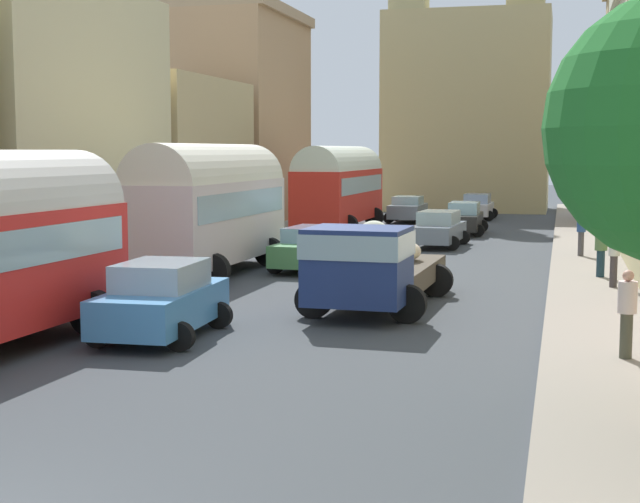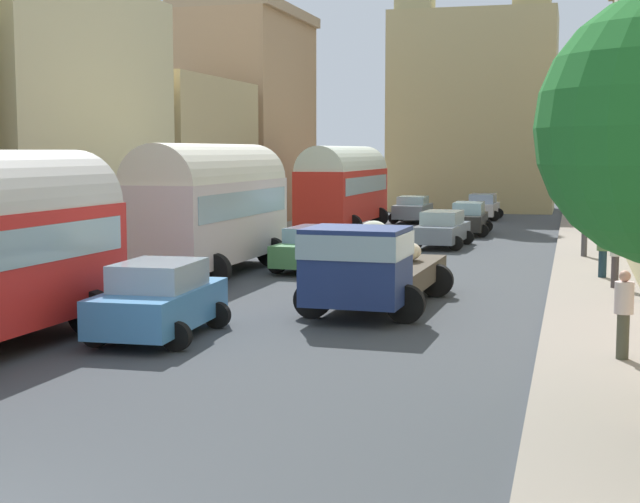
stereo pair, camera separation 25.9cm
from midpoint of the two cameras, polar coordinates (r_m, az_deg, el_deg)
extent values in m
plane|color=#3F4449|center=(35.77, 4.69, -0.28)|extent=(154.00, 154.00, 0.00)
cube|color=#9A9E93|center=(37.75, -6.20, 0.15)|extent=(2.50, 70.00, 0.14)
cube|color=gray|center=(35.19, 16.37, -0.51)|extent=(2.50, 70.00, 0.14)
cube|color=beige|center=(33.61, -16.76, 7.27)|extent=(5.50, 10.71, 9.61)
cube|color=tan|center=(42.85, -8.48, 5.58)|extent=(4.42, 9.46, 7.23)
cube|color=tan|center=(52.79, -4.23, 7.93)|extent=(5.10, 10.01, 11.27)
cube|color=tan|center=(53.30, -4.29, 14.30)|extent=(5.61, 10.01, 0.56)
cube|color=tan|center=(64.03, 9.48, 8.35)|extent=(10.74, 6.87, 13.04)
cube|color=tan|center=(63.04, 5.91, 11.46)|extent=(2.36, 2.36, 19.67)
cube|color=tan|center=(62.27, 12.89, 11.40)|extent=(2.36, 2.36, 19.67)
cylinder|color=black|center=(22.25, -18.69, -3.26)|extent=(1.00, 0.35, 1.00)
cylinder|color=black|center=(20.96, -13.48, -3.67)|extent=(1.00, 0.35, 1.00)
cube|color=silver|center=(30.44, -6.44, 1.91)|extent=(2.57, 8.42, 2.54)
cylinder|color=silver|center=(30.37, -6.47, 4.30)|extent=(2.52, 8.25, 2.40)
cube|color=#99B7C6|center=(30.41, -6.45, 2.96)|extent=(2.61, 7.75, 0.81)
cylinder|color=black|center=(33.39, -6.56, 0.10)|extent=(1.00, 0.35, 1.00)
cylinder|color=black|center=(32.57, -2.77, -0.02)|extent=(1.00, 0.35, 1.00)
cylinder|color=black|center=(28.70, -10.54, -0.97)|extent=(1.00, 0.35, 1.00)
cylinder|color=black|center=(27.74, -6.23, -1.15)|extent=(1.00, 0.35, 1.00)
cube|color=red|center=(47.14, 1.63, 3.46)|extent=(2.64, 9.41, 2.55)
cylinder|color=silver|center=(47.10, 1.63, 5.01)|extent=(2.59, 9.22, 2.39)
cube|color=#99B7C6|center=(47.12, 1.63, 4.14)|extent=(2.67, 8.66, 0.82)
cylinder|color=black|center=(50.31, 1.19, 2.18)|extent=(1.00, 0.35, 1.00)
cylinder|color=black|center=(49.76, 3.77, 2.12)|extent=(1.00, 0.35, 1.00)
cylinder|color=black|center=(44.76, -0.76, 1.68)|extent=(1.00, 0.35, 1.00)
cylinder|color=black|center=(44.13, 2.11, 1.61)|extent=(1.00, 0.35, 1.00)
cube|color=navy|center=(21.85, 2.58, -0.86)|extent=(2.36, 2.05, 1.79)
cube|color=#99B7C6|center=(21.79, 2.58, 0.45)|extent=(2.41, 2.13, 0.57)
cube|color=#50473B|center=(25.24, 4.54, -1.34)|extent=(2.46, 4.98, 0.55)
ellipsoid|color=beige|center=(25.58, 5.59, 0.00)|extent=(0.78, 0.93, 0.56)
ellipsoid|color=beige|center=(25.87, 5.66, 0.03)|extent=(1.07, 1.18, 0.52)
ellipsoid|color=beige|center=(25.52, 5.30, -0.01)|extent=(1.11, 1.04, 0.56)
ellipsoid|color=beige|center=(24.38, 3.06, 0.58)|extent=(0.93, 1.01, 0.54)
ellipsoid|color=beige|center=(24.59, 3.73, 0.43)|extent=(1.08, 1.02, 0.47)
ellipsoid|color=beige|center=(24.54, 4.32, 0.65)|extent=(1.15, 1.17, 0.55)
ellipsoid|color=silver|center=(24.79, 3.62, 1.33)|extent=(0.85, 0.72, 0.49)
cylinder|color=black|center=(21.93, 5.61, -3.23)|extent=(0.90, 0.32, 0.90)
cylinder|color=black|center=(22.49, -0.13, -2.96)|extent=(0.90, 0.32, 0.90)
cylinder|color=black|center=(25.94, 7.45, -1.78)|extent=(0.90, 0.31, 0.90)
cylinder|color=black|center=(26.42, 2.54, -1.59)|extent=(0.90, 0.31, 0.90)
cube|color=slate|center=(39.33, 7.66, 1.17)|extent=(1.92, 4.37, 0.69)
cube|color=#A2B8BB|center=(39.28, 7.67, 2.07)|extent=(1.59, 2.31, 0.55)
cylinder|color=black|center=(37.91, 8.49, 0.49)|extent=(0.60, 0.21, 0.60)
cylinder|color=black|center=(38.24, 6.06, 0.57)|extent=(0.60, 0.21, 0.60)
cylinder|color=black|center=(40.51, 9.17, 0.84)|extent=(0.60, 0.21, 0.60)
cylinder|color=black|center=(40.82, 6.88, 0.92)|extent=(0.60, 0.21, 0.60)
cube|color=black|center=(45.37, 9.24, 1.83)|extent=(1.60, 4.33, 0.73)
cube|color=#94C0D2|center=(45.32, 9.25, 2.64)|extent=(1.38, 2.26, 0.56)
cylinder|color=black|center=(44.00, 10.07, 1.25)|extent=(0.60, 0.21, 0.60)
cylinder|color=black|center=(44.14, 8.08, 1.30)|extent=(0.60, 0.21, 0.60)
cylinder|color=black|center=(46.66, 10.32, 1.52)|extent=(0.60, 0.21, 0.60)
cylinder|color=black|center=(46.79, 8.44, 1.57)|extent=(0.60, 0.21, 0.60)
cube|color=silver|center=(55.30, 10.06, 2.57)|extent=(1.67, 3.85, 0.68)
cube|color=#93ABCD|center=(55.27, 10.07, 3.21)|extent=(1.44, 2.01, 0.56)
cylinder|color=black|center=(54.07, 10.74, 2.14)|extent=(0.60, 0.21, 0.60)
cylinder|color=black|center=(54.25, 9.08, 2.19)|extent=(0.60, 0.21, 0.60)
cylinder|color=black|center=(56.41, 10.99, 2.30)|extent=(0.60, 0.21, 0.60)
cylinder|color=black|center=(56.59, 9.39, 2.34)|extent=(0.60, 0.21, 0.60)
cube|color=#458BCC|center=(20.43, -9.45, -3.35)|extent=(1.94, 4.10, 0.80)
cube|color=#A5BDCD|center=(20.33, -9.48, -1.43)|extent=(1.65, 2.16, 0.58)
cylinder|color=black|center=(21.97, -10.34, -3.68)|extent=(0.60, 0.21, 0.60)
cylinder|color=black|center=(21.34, -5.95, -3.90)|extent=(0.60, 0.21, 0.60)
cylinder|color=black|center=(19.74, -13.20, -4.86)|extent=(0.60, 0.21, 0.60)
cylinder|color=black|center=(19.04, -8.37, -5.17)|extent=(0.60, 0.21, 0.60)
cube|color=#4D9051|center=(31.50, -0.18, 0.00)|extent=(1.87, 4.40, 0.71)
cube|color=#8CADD0|center=(31.44, -0.18, 1.09)|extent=(1.54, 2.32, 0.49)
cylinder|color=black|center=(33.05, -0.74, -0.28)|extent=(0.60, 0.21, 0.60)
cylinder|color=black|center=(32.56, 1.91, -0.38)|extent=(0.60, 0.21, 0.60)
cylinder|color=black|center=(30.57, -2.41, -0.81)|extent=(0.60, 0.21, 0.60)
cylinder|color=black|center=(30.03, 0.43, -0.93)|extent=(0.60, 0.21, 0.60)
cube|color=gray|center=(52.62, 5.84, 2.48)|extent=(1.77, 3.68, 0.74)
cube|color=#9AC2C6|center=(52.58, 5.85, 3.13)|extent=(1.53, 1.93, 0.45)
cylinder|color=black|center=(53.91, 5.16, 2.21)|extent=(0.60, 0.21, 0.60)
cylinder|color=black|center=(53.61, 6.95, 2.17)|extent=(0.60, 0.21, 0.60)
cylinder|color=black|center=(51.69, 4.68, 2.05)|extent=(0.60, 0.21, 0.60)
cylinder|color=black|center=(51.38, 6.55, 2.00)|extent=(0.60, 0.21, 0.60)
cylinder|color=#1D3541|center=(30.04, 17.10, -1.65)|extent=(0.21, 0.21, 0.14)
cylinder|color=#1D3541|center=(29.98, 17.13, -0.73)|extent=(0.31, 0.31, 0.83)
cylinder|color=#587B47|center=(29.91, 17.17, 0.55)|extent=(0.48, 0.48, 0.53)
sphere|color=tan|center=(29.87, 17.19, 1.27)|extent=(0.23, 0.23, 0.23)
cylinder|color=#4A474A|center=(35.80, 16.03, -0.39)|extent=(0.18, 0.18, 0.14)
cylinder|color=#4A474A|center=(35.74, 16.05, 0.44)|extent=(0.23, 0.23, 0.90)
cylinder|color=#2B4F88|center=(35.68, 16.09, 1.60)|extent=(0.35, 0.35, 0.57)
sphere|color=tan|center=(35.65, 16.11, 2.23)|extent=(0.22, 0.22, 0.22)
cylinder|color=#423A3C|center=(27.88, 17.80, -2.26)|extent=(0.18, 0.18, 0.14)
cylinder|color=#423A3C|center=(27.81, 17.84, -1.20)|extent=(0.23, 0.23, 0.90)
cylinder|color=silver|center=(27.73, 17.89, 0.37)|extent=(0.36, 0.36, 0.62)
sphere|color=tan|center=(27.69, 17.92, 1.25)|extent=(0.23, 0.23, 0.23)
cylinder|color=#474939|center=(18.53, 18.36, -6.46)|extent=(0.20, 0.20, 0.14)
cylinder|color=#474939|center=(18.43, 18.41, -4.94)|extent=(0.25, 0.25, 0.86)
cylinder|color=beige|center=(18.31, 18.49, -2.70)|extent=(0.39, 0.39, 0.60)
sphere|color=tan|center=(18.25, 18.54, -1.44)|extent=(0.21, 0.21, 0.21)
camera|label=1|loc=(0.13, -89.71, 0.03)|focal=52.33mm
camera|label=2|loc=(0.13, 90.29, -0.03)|focal=52.33mm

